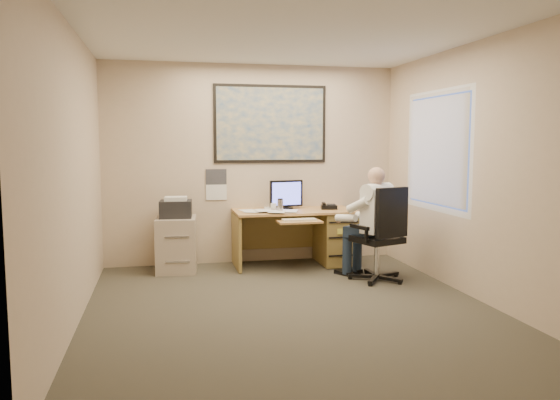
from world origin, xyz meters
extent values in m
cube|color=#3C382E|center=(0.00, 0.00, 0.00)|extent=(4.00, 4.50, 0.00)
cube|color=white|center=(0.00, 0.00, 2.70)|extent=(4.00, 4.50, 0.00)
cube|color=beige|center=(0.00, 2.25, 1.35)|extent=(4.00, 0.00, 2.70)
cube|color=beige|center=(0.00, -2.25, 1.35)|extent=(4.00, 0.00, 2.70)
cube|color=beige|center=(-2.00, 0.00, 1.35)|extent=(0.00, 4.50, 2.70)
cube|color=beige|center=(2.00, 0.00, 1.35)|extent=(0.00, 4.50, 2.70)
cube|color=tan|center=(0.50, 1.88, 0.73)|extent=(1.60, 0.75, 0.03)
cube|color=#9E8340|center=(1.07, 1.88, 0.36)|extent=(0.45, 0.70, 0.70)
cube|color=#9E8340|center=(-0.28, 1.88, 0.36)|extent=(0.04, 0.70, 0.70)
cube|color=#9E8340|center=(0.50, 2.22, 0.45)|extent=(1.55, 0.03, 0.55)
cylinder|color=black|center=(0.42, 2.02, 0.76)|extent=(0.19, 0.19, 0.02)
cube|color=black|center=(0.42, 2.00, 0.96)|extent=(0.47, 0.14, 0.36)
cube|color=#5A65F6|center=(0.42, 1.98, 0.96)|extent=(0.41, 0.10, 0.31)
cube|color=tan|center=(0.45, 1.43, 0.66)|extent=(0.55, 0.30, 0.02)
cube|color=beige|center=(0.45, 1.43, 0.68)|extent=(0.43, 0.14, 0.02)
cube|color=black|center=(0.98, 1.89, 0.78)|extent=(0.25, 0.23, 0.05)
cylinder|color=silver|center=(0.27, 1.70, 0.83)|extent=(0.07, 0.07, 0.17)
cylinder|color=white|center=(0.21, 1.87, 0.80)|extent=(0.08, 0.08, 0.10)
cube|color=white|center=(0.05, 1.88, 0.76)|extent=(0.60, 0.56, 0.02)
cube|color=#1E4C93|center=(0.25, 2.23, 1.90)|extent=(1.56, 0.03, 1.06)
cube|color=white|center=(-0.50, 2.24, 1.08)|extent=(0.28, 0.01, 0.42)
cube|color=#B6A592|center=(-1.06, 1.89, 0.35)|extent=(0.55, 0.64, 0.69)
cube|color=black|center=(-1.06, 1.89, 0.80)|extent=(0.43, 0.38, 0.22)
cube|color=white|center=(-1.06, 1.87, 0.94)|extent=(0.30, 0.24, 0.05)
cylinder|color=silver|center=(1.28, 0.90, 0.26)|extent=(0.06, 0.06, 0.42)
cube|color=black|center=(1.28, 0.90, 0.50)|extent=(0.62, 0.62, 0.07)
cube|color=black|center=(1.20, 0.67, 0.84)|extent=(0.44, 0.20, 0.58)
camera|label=1|loc=(-1.23, -5.14, 1.65)|focal=35.00mm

